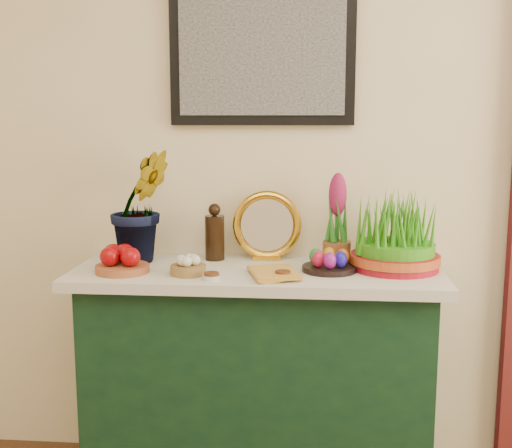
% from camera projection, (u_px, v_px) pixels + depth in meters
% --- Properties ---
extents(sideboard, '(1.30, 0.45, 0.85)m').
position_uv_depth(sideboard, '(257.00, 383.00, 2.53)').
color(sideboard, '#14381B').
rests_on(sideboard, ground).
extents(tablecloth, '(1.40, 0.55, 0.04)m').
position_uv_depth(tablecloth, '(257.00, 273.00, 2.46)').
color(tablecloth, silver).
rests_on(tablecloth, sideboard).
extents(hyacinth_green, '(0.39, 0.38, 0.59)m').
position_uv_depth(hyacinth_green, '(141.00, 188.00, 2.53)').
color(hyacinth_green, '#297923').
rests_on(hyacinth_green, tablecloth).
extents(apple_bowl, '(0.25, 0.25, 0.10)m').
position_uv_depth(apple_bowl, '(122.00, 261.00, 2.39)').
color(apple_bowl, '#9E522E').
rests_on(apple_bowl, tablecloth).
extents(garlic_basket, '(0.16, 0.16, 0.07)m').
position_uv_depth(garlic_basket, '(188.00, 266.00, 2.35)').
color(garlic_basket, olive).
rests_on(garlic_basket, tablecloth).
extents(vinegar_cruet, '(0.08, 0.08, 0.23)m').
position_uv_depth(vinegar_cruet, '(215.00, 235.00, 2.59)').
color(vinegar_cruet, black).
rests_on(vinegar_cruet, tablecloth).
extents(mirror, '(0.28, 0.08, 0.28)m').
position_uv_depth(mirror, '(267.00, 226.00, 2.60)').
color(mirror, gold).
rests_on(mirror, tablecloth).
extents(book, '(0.20, 0.25, 0.03)m').
position_uv_depth(book, '(252.00, 273.00, 2.31)').
color(book, gold).
rests_on(book, tablecloth).
extents(spice_dish_left, '(0.07, 0.07, 0.03)m').
position_uv_depth(spice_dish_left, '(211.00, 276.00, 2.28)').
color(spice_dish_left, silver).
rests_on(spice_dish_left, tablecloth).
extents(spice_dish_right, '(0.07, 0.07, 0.03)m').
position_uv_depth(spice_dish_right, '(283.00, 275.00, 2.30)').
color(spice_dish_right, silver).
rests_on(spice_dish_right, tablecloth).
extents(egg_plate, '(0.26, 0.26, 0.08)m').
position_uv_depth(egg_plate, '(329.00, 263.00, 2.40)').
color(egg_plate, black).
rests_on(egg_plate, tablecloth).
extents(hyacinth_pink, '(0.11, 0.11, 0.36)m').
position_uv_depth(hyacinth_pink, '(337.00, 223.00, 2.51)').
color(hyacinth_pink, '#945930').
rests_on(hyacinth_pink, tablecloth).
extents(wheatgrass_sabzeh, '(0.34, 0.34, 0.28)m').
position_uv_depth(wheatgrass_sabzeh, '(395.00, 238.00, 2.42)').
color(wheatgrass_sabzeh, maroon).
rests_on(wheatgrass_sabzeh, tablecloth).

